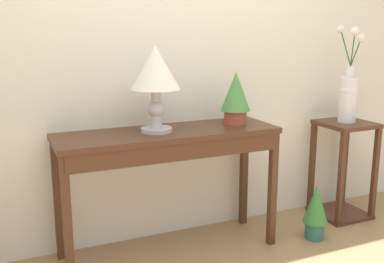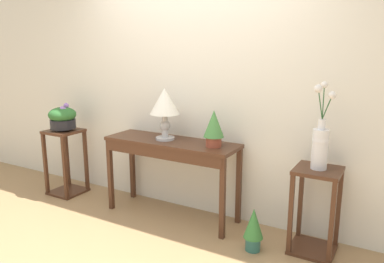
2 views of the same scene
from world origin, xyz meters
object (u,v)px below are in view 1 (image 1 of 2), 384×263
Objects in this scene: table_lamp at (155,73)px; potted_plant_floor at (316,210)px; console_table at (169,148)px; flower_vase_tall_right at (349,91)px; pedestal_stand_right at (343,170)px; potted_plant_on_console at (236,96)px.

potted_plant_floor is at bearing -12.87° from table_lamp.
flower_vase_tall_right reaches higher than console_table.
flower_vase_tall_right is 0.90m from potted_plant_floor.
flower_vase_tall_right is 1.82× the size of potted_plant_floor.
table_lamp is 0.70× the size of pedestal_stand_right.
potted_plant_floor is (-0.44, -0.25, -0.15)m from pedestal_stand_right.
potted_plant_on_console is 0.49× the size of flower_vase_tall_right.
potted_plant_floor is at bearing -150.64° from pedestal_stand_right.
potted_plant_floor is (0.96, -0.21, -0.48)m from console_table.
console_table is 1.44m from pedestal_stand_right.
console_table is 4.02× the size of potted_plant_on_console.
potted_plant_on_console is at bearing -179.29° from flower_vase_tall_right.
potted_plant_on_console is 0.95m from potted_plant_floor.
table_lamp is 0.73× the size of flower_vase_tall_right.
potted_plant_on_console is at bearing 2.88° from console_table.
table_lamp reaches higher than console_table.
potted_plant_on_console reaches higher than pedestal_stand_right.
flower_vase_tall_right is at bearing 0.40° from table_lamp.
console_table is 1.10m from potted_plant_floor.
pedestal_stand_right is at bearing 1.43° from console_table.
table_lamp is at bearing 161.09° from console_table.
flower_vase_tall_right reaches higher than potted_plant_floor.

